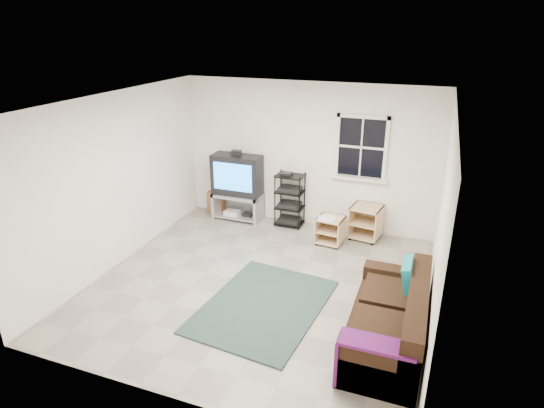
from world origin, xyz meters
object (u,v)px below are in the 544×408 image
at_px(sofa, 390,322).
at_px(side_table_right, 331,228).
at_px(av_rack, 290,203).
at_px(side_table_left, 366,221).
at_px(tv_unit, 237,182).

bearing_deg(sofa, side_table_right, 118.37).
height_order(av_rack, side_table_left, av_rack).
bearing_deg(sofa, av_rack, 127.51).
distance_m(av_rack, side_table_left, 1.42).
bearing_deg(sofa, side_table_left, 104.86).
bearing_deg(av_rack, sofa, -52.49).
distance_m(tv_unit, av_rack, 1.06).
bearing_deg(av_rack, side_table_left, -1.03).
relative_size(av_rack, side_table_right, 2.03).
xyz_separation_m(av_rack, side_table_left, (1.41, -0.03, -0.13)).
distance_m(av_rack, sofa, 3.53).
height_order(side_table_left, side_table_right, side_table_left).
height_order(tv_unit, sofa, tv_unit).
xyz_separation_m(side_table_left, side_table_right, (-0.53, -0.43, -0.04)).
relative_size(av_rack, sofa, 0.54).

